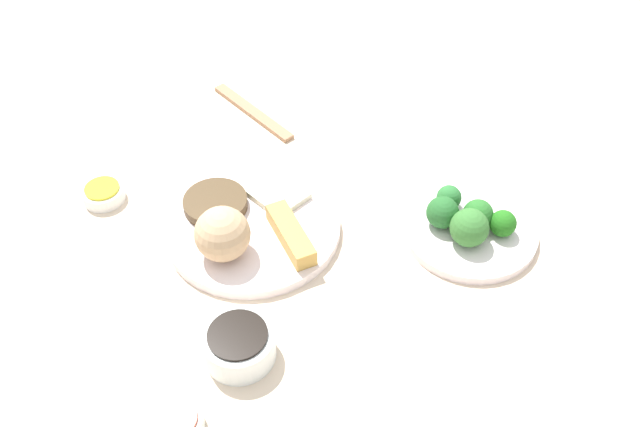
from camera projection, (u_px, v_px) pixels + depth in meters
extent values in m
cube|color=beige|center=(265.00, 240.00, 1.01)|extent=(2.20, 2.20, 0.02)
cylinder|color=white|center=(253.00, 227.00, 1.00)|extent=(0.26, 0.26, 0.02)
sphere|color=tan|center=(222.00, 234.00, 0.93)|extent=(0.08, 0.08, 0.08)
cube|color=gold|center=(291.00, 235.00, 0.96)|extent=(0.12, 0.05, 0.03)
cube|color=beige|center=(278.00, 194.00, 1.03)|extent=(0.09, 0.08, 0.01)
cylinder|color=#4A371F|center=(215.00, 203.00, 1.02)|extent=(0.10, 0.10, 0.02)
cylinder|color=white|center=(469.00, 230.00, 1.00)|extent=(0.20, 0.20, 0.01)
sphere|color=#377531|center=(469.00, 228.00, 0.96)|extent=(0.06, 0.06, 0.06)
sphere|color=#2A6D28|center=(478.00, 214.00, 0.98)|extent=(0.04, 0.04, 0.04)
sphere|color=#2C7033|center=(449.00, 197.00, 1.01)|extent=(0.04, 0.04, 0.04)
sphere|color=#226C19|center=(503.00, 223.00, 0.97)|extent=(0.04, 0.04, 0.04)
sphere|color=#256229|center=(442.00, 212.00, 0.98)|extent=(0.05, 0.05, 0.05)
cylinder|color=white|center=(239.00, 345.00, 0.84)|extent=(0.09, 0.09, 0.04)
cylinder|color=black|center=(237.00, 335.00, 0.83)|extent=(0.07, 0.07, 0.00)
cylinder|color=white|center=(104.00, 194.00, 1.05)|extent=(0.06, 0.06, 0.02)
cylinder|color=yellow|center=(102.00, 188.00, 1.04)|extent=(0.05, 0.05, 0.00)
cylinder|color=white|center=(176.00, 424.00, 0.78)|extent=(0.06, 0.06, 0.02)
cylinder|color=red|center=(174.00, 418.00, 0.77)|extent=(0.05, 0.05, 0.00)
cube|color=#A57755|center=(253.00, 112.00, 1.21)|extent=(0.21, 0.04, 0.01)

